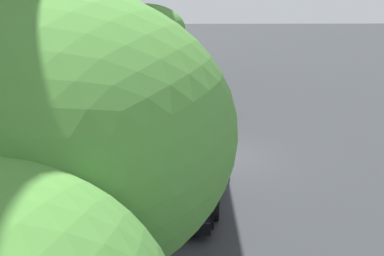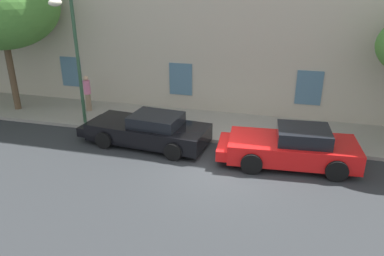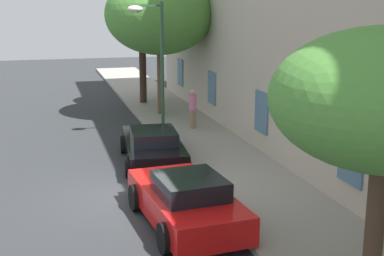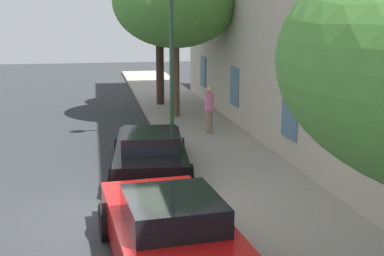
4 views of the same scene
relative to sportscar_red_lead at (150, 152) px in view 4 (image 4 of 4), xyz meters
The scene contains 8 objects.
ground_plane 3.49m from the sportscar_red_lead, 21.61° to the right, with size 80.00×80.00×0.00m, color #2B2D30.
sidewalk 4.00m from the sportscar_red_lead, 36.26° to the left, with size 60.00×3.27×0.14m, color gray.
sportscar_red_lead is the anchor object (origin of this frame).
sportscar_yellow_flank 5.40m from the sportscar_red_lead, ahead, with size 4.82×2.38×1.35m.
tree_near_kerb 8.73m from the sportscar_red_lead, 165.34° to the left, with size 5.13×5.13×6.64m.
tree_far_end 11.33m from the sportscar_red_lead, behind, with size 3.36×3.36×5.60m.
street_lamp 4.68m from the sportscar_red_lead, 168.21° to the left, with size 0.44×1.42×5.33m.
pedestrian_strolling 4.67m from the sportscar_red_lead, 146.44° to the left, with size 0.35×0.35×1.69m.
Camera 4 is at (10.44, -0.18, 4.19)m, focal length 47.51 mm.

